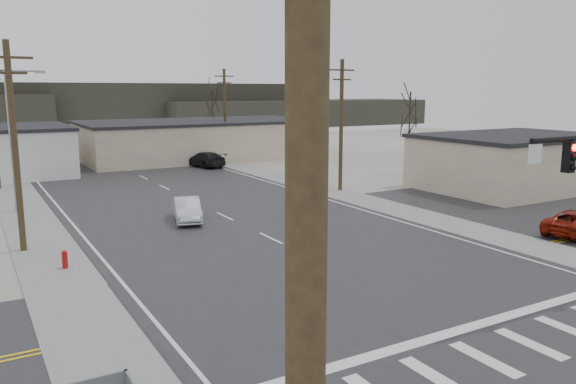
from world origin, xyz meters
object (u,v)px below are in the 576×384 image
Objects in this scene: car_far_b at (63,153)px; car_parked_dark_b at (522,182)px; car_parked_dark_a at (471,180)px; sedan_crossing at (187,209)px; fire_hydrant at (65,259)px; car_far_a at (205,159)px.

car_parked_dark_b reaches higher than car_far_b.
car_parked_dark_a is at bearing -37.80° from car_far_b.
sedan_crossing reaches higher than car_far_b.
car_far_b is 0.79× the size of car_parked_dark_a.
car_far_b is at bearing 81.68° from fire_hydrant.
car_parked_dark_b is at bearing 108.95° from car_far_a.
car_far_b reaches higher than fire_hydrant.
car_far_b is 0.78× the size of car_parked_dark_b.
car_far_a is at bearing 24.83° from car_parked_dark_b.
car_parked_dark_b is (2.80, -2.40, -0.01)m from car_parked_dark_a.
car_parked_dark_b is at bearing -150.72° from car_parked_dark_a.
car_far_a is 1.14× the size of car_parked_dark_b.
car_far_a is 26.44m from car_parked_dark_a.
car_far_a is at bearing -33.21° from car_far_b.
sedan_crossing is 0.79× the size of car_far_a.
car_far_a reaches higher than car_far_b.
car_parked_dark_a reaches higher than fire_hydrant.
car_far_b is (-11.32, 14.97, -0.15)m from car_far_a.
car_parked_dark_a is (24.24, -38.04, 0.15)m from car_far_b.
sedan_crossing is (7.78, 6.00, 0.28)m from fire_hydrant.
car_parked_dark_a reaches higher than sedan_crossing.
car_far_b is 48.65m from car_parked_dark_b.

